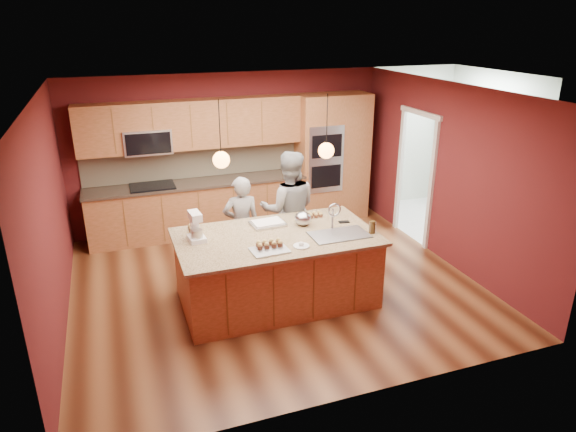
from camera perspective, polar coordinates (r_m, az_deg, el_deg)
name	(u,v)px	position (r m, az deg, el deg)	size (l,w,h in m)	color
floor	(274,283)	(7.40, -1.55, -7.48)	(5.50, 5.50, 0.00)	#442010
ceiling	(272,91)	(6.55, -1.78, 13.71)	(5.50, 5.50, 0.00)	silver
wall_back	(230,151)	(9.18, -6.52, 7.18)	(5.50, 5.50, 0.00)	#541618
wall_front	(358,277)	(4.73, 7.80, -6.78)	(5.50, 5.50, 0.00)	#541618
wall_left	(50,219)	(6.61, -24.96, -0.33)	(5.00, 5.00, 0.00)	#541618
wall_right	(447,174)	(8.09, 17.26, 4.44)	(5.00, 5.00, 0.00)	#541618
cabinet_run	(195,179)	(8.91, -10.30, 4.11)	(3.74, 0.64, 2.30)	brown
oven_column	(332,157)	(9.52, 4.90, 6.52)	(1.30, 0.62, 2.30)	brown
doorway_trim	(415,179)	(8.79, 13.91, 4.03)	(0.08, 1.11, 2.20)	silver
laundry_room	(486,115)	(9.86, 21.16, 10.46)	(2.60, 2.70, 2.70)	silver
pendant_left	(221,160)	(6.07, -7.43, 6.24)	(0.20, 0.20, 0.80)	black
pendant_right	(326,150)	(6.47, 4.27, 7.29)	(0.20, 0.20, 0.80)	black
island	(278,267)	(6.78, -1.15, -5.74)	(2.56, 1.43, 1.32)	brown
person_left	(242,225)	(7.47, -5.17, -1.05)	(0.54, 0.35, 1.47)	black
person_right	(289,210)	(7.61, 0.09, 0.70)	(0.86, 0.67, 1.78)	gray
stand_mixer	(196,228)	(6.48, -10.20, -1.36)	(0.22, 0.29, 0.37)	white
sheet_cake	(268,223)	(6.91, -2.27, -0.80)	(0.47, 0.36, 0.05)	silver
cooling_rack	(269,250)	(6.15, -2.07, -3.81)	(0.44, 0.31, 0.02)	#B0B1B8
mixing_bowl	(303,219)	(6.88, 1.67, -0.29)	(0.23, 0.23, 0.19)	#B7BABF
plate	(301,246)	(6.27, 1.48, -3.34)	(0.20, 0.20, 0.01)	silver
tumbler	(372,227)	(6.71, 9.34, -1.22)	(0.08, 0.08, 0.16)	#3B2811
phone	(344,222)	(7.03, 6.25, -0.65)	(0.15, 0.08, 0.01)	black
cupcakes_left	(194,228)	(6.82, -10.38, -1.35)	(0.16, 0.24, 0.07)	tan
cupcakes_rack	(269,244)	(6.21, -2.08, -3.09)	(0.34, 0.17, 0.08)	tan
cupcakes_right	(313,215)	(7.17, 2.75, 0.14)	(0.30, 0.15, 0.07)	tan
washer	(479,200)	(9.87, 20.50, 1.67)	(0.59, 0.61, 0.96)	white
dryer	(457,188)	(10.41, 18.29, 2.94)	(0.59, 0.61, 0.96)	white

